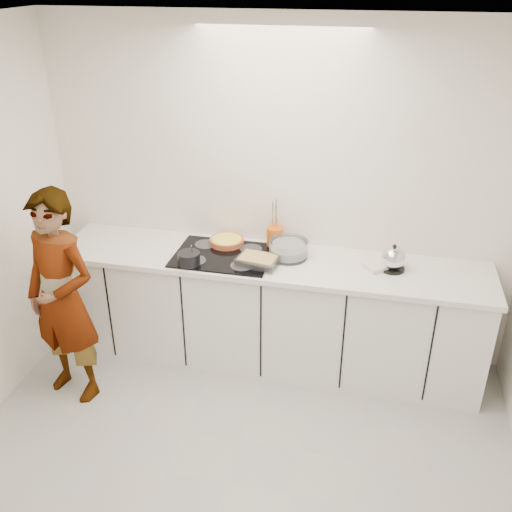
% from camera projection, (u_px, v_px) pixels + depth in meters
% --- Properties ---
extents(floor, '(3.60, 3.20, 0.00)m').
position_uv_depth(floor, '(227.00, 483.00, 3.53)').
color(floor, '#AAA9A3').
rests_on(floor, ground).
extents(ceiling, '(3.60, 3.20, 0.00)m').
position_uv_depth(ceiling, '(212.00, 36.00, 2.34)').
color(ceiling, white).
rests_on(ceiling, wall_back).
extents(wall_back, '(3.60, 0.00, 2.60)m').
position_uv_depth(wall_back, '(278.00, 195.00, 4.32)').
color(wall_back, white).
rests_on(wall_back, ground).
extents(base_cabinets, '(3.20, 0.58, 0.87)m').
position_uv_depth(base_cabinets, '(269.00, 314.00, 4.44)').
color(base_cabinets, white).
rests_on(base_cabinets, floor).
extents(countertop, '(3.24, 0.64, 0.04)m').
position_uv_depth(countertop, '(269.00, 262.00, 4.23)').
color(countertop, white).
rests_on(countertop, base_cabinets).
extents(hob, '(0.72, 0.54, 0.01)m').
position_uv_depth(hob, '(223.00, 255.00, 4.27)').
color(hob, black).
rests_on(hob, countertop).
extents(tart_dish, '(0.31, 0.31, 0.04)m').
position_uv_depth(tart_dish, '(227.00, 241.00, 4.42)').
color(tart_dish, '#B8532B').
rests_on(tart_dish, hob).
extents(saucepan, '(0.17, 0.17, 0.15)m').
position_uv_depth(saucepan, '(189.00, 258.00, 4.11)').
color(saucepan, black).
rests_on(saucepan, hob).
extents(baking_dish, '(0.32, 0.26, 0.06)m').
position_uv_depth(baking_dish, '(258.00, 260.00, 4.12)').
color(baking_dish, silver).
rests_on(baking_dish, hob).
extents(mixing_bowl, '(0.29, 0.29, 0.13)m').
position_uv_depth(mixing_bowl, '(288.00, 250.00, 4.23)').
color(mixing_bowl, silver).
rests_on(mixing_bowl, countertop).
extents(tea_towel, '(0.27, 0.26, 0.04)m').
position_uv_depth(tea_towel, '(380.00, 265.00, 4.10)').
color(tea_towel, white).
rests_on(tea_towel, countertop).
extents(kettle, '(0.22, 0.22, 0.20)m').
position_uv_depth(kettle, '(393.00, 259.00, 4.05)').
color(kettle, black).
rests_on(kettle, countertop).
extents(utensil_crock, '(0.14, 0.14, 0.16)m').
position_uv_depth(utensil_crock, '(275.00, 237.00, 4.38)').
color(utensil_crock, '#CD5914').
rests_on(utensil_crock, countertop).
extents(cook, '(0.66, 0.51, 1.59)m').
position_uv_depth(cook, '(62.00, 299.00, 3.95)').
color(cook, white).
rests_on(cook, floor).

